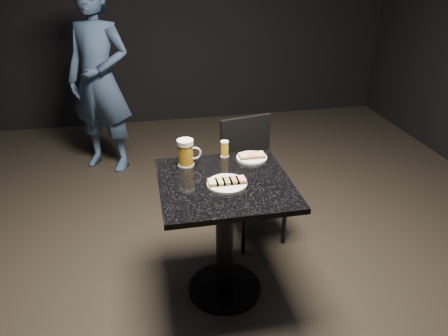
% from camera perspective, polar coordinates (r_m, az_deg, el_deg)
% --- Properties ---
extents(floor, '(6.00, 6.00, 0.00)m').
position_cam_1_polar(floor, '(2.76, 0.08, -15.53)').
color(floor, black).
rests_on(floor, ground).
extents(plate_large, '(0.21, 0.21, 0.01)m').
position_cam_1_polar(plate_large, '(2.29, 0.39, -2.08)').
color(plate_large, white).
rests_on(plate_large, table).
extents(plate_small, '(0.18, 0.18, 0.01)m').
position_cam_1_polar(plate_small, '(2.57, 3.64, 1.32)').
color(plate_small, white).
rests_on(plate_small, table).
extents(patron, '(0.72, 0.64, 1.65)m').
position_cam_1_polar(patron, '(4.03, -15.97, 10.96)').
color(patron, navy).
rests_on(patron, floor).
extents(table, '(0.70, 0.70, 0.75)m').
position_cam_1_polar(table, '(2.45, 0.09, -6.73)').
color(table, black).
rests_on(table, floor).
extents(beer_mug, '(0.14, 0.09, 0.16)m').
position_cam_1_polar(beer_mug, '(2.47, -4.97, 1.99)').
color(beer_mug, silver).
rests_on(beer_mug, table).
extents(beer_tumbler, '(0.05, 0.05, 0.10)m').
position_cam_1_polar(beer_tumbler, '(2.58, 0.08, 2.51)').
color(beer_tumbler, silver).
rests_on(beer_tumbler, table).
extents(chair, '(0.43, 0.43, 0.85)m').
position_cam_1_polar(chair, '(2.99, 3.62, -0.42)').
color(chair, black).
rests_on(chair, floor).
extents(canapes_on_plate_large, '(0.20, 0.07, 0.02)m').
position_cam_1_polar(canapes_on_plate_large, '(2.28, 0.39, -1.72)').
color(canapes_on_plate_large, '#4C3521').
rests_on(canapes_on_plate_large, plate_large).
extents(canapes_on_plate_small, '(0.15, 0.07, 0.02)m').
position_cam_1_polar(canapes_on_plate_small, '(2.56, 3.66, 1.64)').
color(canapes_on_plate_small, '#4C3521').
rests_on(canapes_on_plate_small, plate_small).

